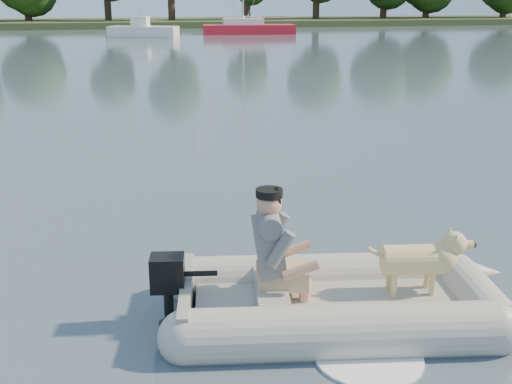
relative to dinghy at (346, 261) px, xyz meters
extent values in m
plane|color=slate|center=(-0.72, -0.22, -0.64)|extent=(160.00, 160.00, 0.00)
cube|color=#47512D|center=(-0.72, 61.78, -0.39)|extent=(160.00, 12.00, 0.70)
cylinder|color=#332316|center=(-10.62, 61.11, 0.83)|extent=(0.70, 0.70, 2.94)
cylinder|color=#332316|center=(-3.14, 61.73, 1.20)|extent=(0.70, 0.70, 3.67)
cylinder|color=#332316|center=(2.98, 59.94, 1.50)|extent=(0.70, 0.70, 4.29)
cylinder|color=#332316|center=(10.58, 60.21, 0.96)|extent=(0.70, 0.70, 3.21)
cylinder|color=#332316|center=(17.98, 60.82, 1.33)|extent=(0.70, 0.70, 3.94)
cylinder|color=#332316|center=(25.55, 61.10, 1.12)|extent=(0.70, 0.70, 3.52)
cylinder|color=#332316|center=(30.33, 60.86, 0.96)|extent=(0.70, 0.70, 3.21)
cylinder|color=#332316|center=(39.33, 60.57, 0.84)|extent=(0.70, 0.70, 2.96)
cube|color=red|center=(8.12, 46.68, -0.37)|extent=(7.51, 2.80, 0.92)
cube|color=white|center=(7.66, 46.72, 0.32)|extent=(3.34, 1.91, 0.55)
camera|label=1|loc=(-2.09, -5.64, 2.58)|focal=45.00mm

